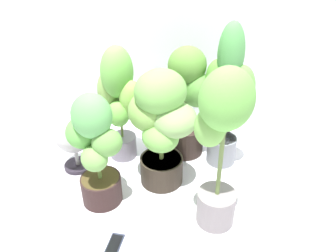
{
  "coord_description": "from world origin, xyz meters",
  "views": [
    {
      "loc": [
        0.29,
        -1.42,
        1.37
      ],
      "look_at": [
        -0.01,
        0.2,
        0.37
      ],
      "focal_mm": 35.07,
      "sensor_mm": 36.0,
      "label": 1
    }
  ],
  "objects": [
    {
      "name": "potted_plant_center",
      "position": [
        -0.04,
        0.14,
        0.43
      ],
      "size": [
        0.42,
        0.4,
        0.74
      ],
      "color": "#2D241B",
      "rests_on": "ground"
    },
    {
      "name": "potted_plant_back_right",
      "position": [
        0.32,
        0.42,
        0.52
      ],
      "size": [
        0.35,
        0.25,
        0.94
      ],
      "color": "slate",
      "rests_on": "ground"
    },
    {
      "name": "cell_phone",
      "position": [
        -0.18,
        -0.39,
        0.0
      ],
      "size": [
        0.07,
        0.15,
        0.01
      ],
      "rotation": [
        0.0,
        0.0,
        -0.02
      ],
      "color": "#282D3F",
      "rests_on": "ground"
    },
    {
      "name": "potted_plant_front_left",
      "position": [
        -0.35,
        -0.09,
        0.37
      ],
      "size": [
        0.35,
        0.28,
        0.68
      ],
      "color": "black",
      "rests_on": "ground"
    },
    {
      "name": "potted_plant_front_right",
      "position": [
        0.3,
        -0.12,
        0.53
      ],
      "size": [
        0.33,
        0.31,
        0.89
      ],
      "color": "slate",
      "rests_on": "ground"
    },
    {
      "name": "potted_plant_back_center",
      "position": [
        0.06,
        0.49,
        0.42
      ],
      "size": [
        0.39,
        0.31,
        0.77
      ],
      "color": "black",
      "rests_on": "ground"
    },
    {
      "name": "potted_plant_back_left",
      "position": [
        -0.35,
        0.35,
        0.46
      ],
      "size": [
        0.35,
        0.28,
        0.79
      ],
      "color": "slate",
      "rests_on": "ground"
    },
    {
      "name": "floor_fan",
      "position": [
        -0.62,
        0.17,
        0.24
      ],
      "size": [
        0.27,
        0.27,
        0.37
      ],
      "rotation": [
        0.0,
        0.0,
        2.96
      ],
      "color": "#251F29",
      "rests_on": "ground"
    },
    {
      "name": "ground_plane",
      "position": [
        0.0,
        0.0,
        0.0
      ],
      "size": [
        8.0,
        8.0,
        0.0
      ],
      "primitive_type": "plane",
      "color": "silver",
      "rests_on": "ground"
    }
  ]
}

